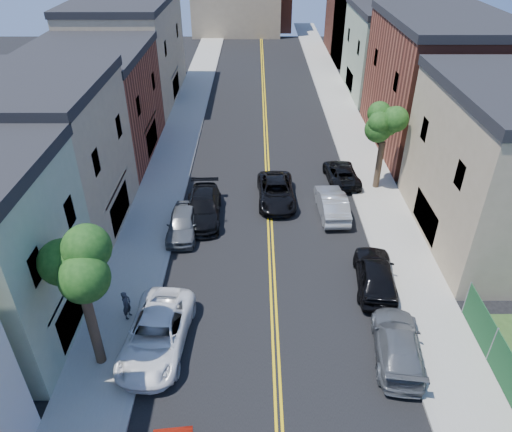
{
  "coord_description": "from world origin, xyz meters",
  "views": [
    {
      "loc": [
        -0.94,
        -0.4,
        17.22
      ],
      "look_at": [
        -0.91,
        23.12,
        2.0
      ],
      "focal_mm": 33.21,
      "sensor_mm": 36.0,
      "label": 1
    }
  ],
  "objects_px": {
    "silver_car_right": "(332,203)",
    "white_pickup": "(157,334)",
    "grey_car_left": "(183,223)",
    "black_suv_lane": "(276,192)",
    "grey_car_right": "(398,344)",
    "dark_car_right_far": "(341,173)",
    "black_car_left": "(203,207)",
    "black_car_right": "(376,274)",
    "pedestrian_left": "(127,305)"
  },
  "relations": [
    {
      "from": "silver_car_right",
      "to": "white_pickup",
      "type": "bearing_deg",
      "value": 47.55
    },
    {
      "from": "grey_car_left",
      "to": "black_suv_lane",
      "type": "height_order",
      "value": "grey_car_left"
    },
    {
      "from": "grey_car_right",
      "to": "silver_car_right",
      "type": "bearing_deg",
      "value": -75.91
    },
    {
      "from": "dark_car_right_far",
      "to": "black_car_left",
      "type": "bearing_deg",
      "value": 23.55
    },
    {
      "from": "black_car_left",
      "to": "black_car_right",
      "type": "relative_size",
      "value": 1.1
    },
    {
      "from": "grey_car_right",
      "to": "black_car_right",
      "type": "bearing_deg",
      "value": -82.27
    },
    {
      "from": "white_pickup",
      "to": "black_suv_lane",
      "type": "bearing_deg",
      "value": 70.02
    },
    {
      "from": "black_car_right",
      "to": "grey_car_left",
      "type": "bearing_deg",
      "value": -18.79
    },
    {
      "from": "pedestrian_left",
      "to": "silver_car_right",
      "type": "bearing_deg",
      "value": -32.7
    },
    {
      "from": "grey_car_right",
      "to": "dark_car_right_far",
      "type": "relative_size",
      "value": 1.07
    },
    {
      "from": "white_pickup",
      "to": "pedestrian_left",
      "type": "distance_m",
      "value": 2.52
    },
    {
      "from": "black_suv_lane",
      "to": "silver_car_right",
      "type": "bearing_deg",
      "value": -26.01
    },
    {
      "from": "white_pickup",
      "to": "dark_car_right_far",
      "type": "bearing_deg",
      "value": 60.14
    },
    {
      "from": "grey_car_left",
      "to": "silver_car_right",
      "type": "height_order",
      "value": "silver_car_right"
    },
    {
      "from": "grey_car_right",
      "to": "pedestrian_left",
      "type": "bearing_deg",
      "value": -2.58
    },
    {
      "from": "dark_car_right_far",
      "to": "pedestrian_left",
      "type": "height_order",
      "value": "pedestrian_left"
    },
    {
      "from": "black_car_left",
      "to": "black_car_right",
      "type": "distance_m",
      "value": 12.01
    },
    {
      "from": "silver_car_right",
      "to": "pedestrian_left",
      "type": "xyz_separation_m",
      "value": [
        -11.43,
        -9.78,
        0.14
      ]
    },
    {
      "from": "dark_car_right_far",
      "to": "pedestrian_left",
      "type": "xyz_separation_m",
      "value": [
        -12.78,
        -14.36,
        0.28
      ]
    },
    {
      "from": "dark_car_right_far",
      "to": "black_suv_lane",
      "type": "relative_size",
      "value": 0.88
    },
    {
      "from": "black_suv_lane",
      "to": "pedestrian_left",
      "type": "relative_size",
      "value": 3.43
    },
    {
      "from": "grey_car_left",
      "to": "black_car_left",
      "type": "height_order",
      "value": "black_car_left"
    },
    {
      "from": "black_car_left",
      "to": "grey_car_right",
      "type": "xyz_separation_m",
      "value": [
        9.88,
        -11.62,
        -0.07
      ]
    },
    {
      "from": "white_pickup",
      "to": "silver_car_right",
      "type": "height_order",
      "value": "white_pickup"
    },
    {
      "from": "grey_car_left",
      "to": "black_suv_lane",
      "type": "relative_size",
      "value": 0.83
    },
    {
      "from": "grey_car_right",
      "to": "black_car_right",
      "type": "xyz_separation_m",
      "value": [
        0.0,
        4.78,
        0.12
      ]
    },
    {
      "from": "grey_car_left",
      "to": "black_car_right",
      "type": "xyz_separation_m",
      "value": [
        11.0,
        -5.04,
        0.09
      ]
    },
    {
      "from": "grey_car_right",
      "to": "pedestrian_left",
      "type": "xyz_separation_m",
      "value": [
        -12.78,
        2.32,
        0.2
      ]
    },
    {
      "from": "white_pickup",
      "to": "grey_car_right",
      "type": "height_order",
      "value": "white_pickup"
    },
    {
      "from": "silver_car_right",
      "to": "black_suv_lane",
      "type": "bearing_deg",
      "value": -27.03
    },
    {
      "from": "grey_car_right",
      "to": "silver_car_right",
      "type": "distance_m",
      "value": 12.18
    },
    {
      "from": "pedestrian_left",
      "to": "black_car_left",
      "type": "bearing_deg",
      "value": -0.61
    },
    {
      "from": "black_car_left",
      "to": "white_pickup",
      "type": "bearing_deg",
      "value": -97.84
    },
    {
      "from": "pedestrian_left",
      "to": "dark_car_right_far",
      "type": "bearing_deg",
      "value": -24.95
    },
    {
      "from": "silver_car_right",
      "to": "black_suv_lane",
      "type": "height_order",
      "value": "silver_car_right"
    },
    {
      "from": "black_car_right",
      "to": "black_suv_lane",
      "type": "bearing_deg",
      "value": -55.06
    },
    {
      "from": "grey_car_right",
      "to": "black_suv_lane",
      "type": "bearing_deg",
      "value": -62.31
    },
    {
      "from": "grey_car_right",
      "to": "dark_car_right_far",
      "type": "xyz_separation_m",
      "value": [
        0.0,
        16.68,
        -0.08
      ]
    },
    {
      "from": "dark_car_right_far",
      "to": "grey_car_right",
      "type": "bearing_deg",
      "value": 86.41
    },
    {
      "from": "black_car_right",
      "to": "grey_car_right",
      "type": "bearing_deg",
      "value": 95.84
    },
    {
      "from": "black_car_left",
      "to": "black_car_right",
      "type": "height_order",
      "value": "black_car_right"
    },
    {
      "from": "grey_car_right",
      "to": "black_car_left",
      "type": "bearing_deg",
      "value": -41.9
    },
    {
      "from": "grey_car_right",
      "to": "silver_car_right",
      "type": "xyz_separation_m",
      "value": [
        -1.35,
        12.11,
        0.07
      ]
    },
    {
      "from": "grey_car_left",
      "to": "black_car_left",
      "type": "xyz_separation_m",
      "value": [
        1.12,
        1.79,
        0.04
      ]
    },
    {
      "from": "white_pickup",
      "to": "pedestrian_left",
      "type": "xyz_separation_m",
      "value": [
        -1.78,
        1.78,
        0.12
      ]
    },
    {
      "from": "white_pickup",
      "to": "grey_car_left",
      "type": "relative_size",
      "value": 1.31
    },
    {
      "from": "silver_car_right",
      "to": "black_suv_lane",
      "type": "relative_size",
      "value": 0.9
    },
    {
      "from": "black_car_left",
      "to": "black_suv_lane",
      "type": "xyz_separation_m",
      "value": [
        4.88,
        2.15,
        -0.05
      ]
    },
    {
      "from": "black_car_left",
      "to": "black_suv_lane",
      "type": "height_order",
      "value": "black_car_left"
    },
    {
      "from": "white_pickup",
      "to": "black_car_right",
      "type": "bearing_deg",
      "value": 25.5
    }
  ]
}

